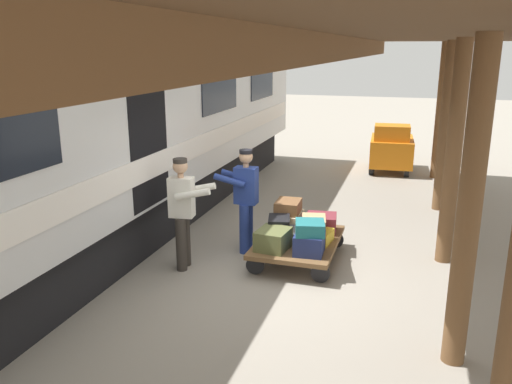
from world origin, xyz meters
The scene contains 17 objects.
ground_plane centered at (0.00, 0.00, 0.00)m, with size 60.00×60.00×0.00m, color gray.
platform_canopy centered at (-2.17, 0.00, 3.25)m, with size 3.20×15.12×3.56m.
train_car centered at (3.56, 0.00, 2.06)m, with size 3.02×16.75×4.00m.
luggage_cart centered at (-0.03, -0.78, 0.29)m, with size 1.25×1.77×0.34m.
suitcase_cream_canvas centered at (0.25, -1.27, 0.48)m, with size 0.39×0.56×0.27m, color beige.
suitcase_slate_roller centered at (0.25, -0.78, 0.43)m, with size 0.49×0.55×0.17m, color #4C515B.
suitcase_olive_duffel centered at (0.25, -0.29, 0.49)m, with size 0.44×0.51×0.30m, color brown.
suitcase_yellow_case centered at (-0.30, -0.78, 0.44)m, with size 0.48×0.44×0.19m, color gold.
suitcase_burgundy_valise centered at (-0.30, -1.27, 0.48)m, with size 0.48×0.46×0.28m, color maroon.
suitcase_navy_fabric centered at (-0.30, -0.29, 0.49)m, with size 0.42×0.49×0.30m, color navy.
suitcase_black_hardshell centered at (0.28, -0.76, 0.60)m, with size 0.33×0.45×0.17m, color black.
suitcase_brown_leather centered at (0.25, -1.26, 0.72)m, with size 0.39×0.50×0.21m, color brown.
suitcase_tan_vintage centered at (-0.28, -0.74, 0.64)m, with size 0.36×0.48×0.22m, color tan.
suitcase_teal_softside centered at (-0.31, -0.28, 0.74)m, with size 0.41×0.42×0.19m, color #1E666B.
porter_in_overalls centered at (0.89, -0.92, 0.93)m, with size 0.67×0.43×1.70m.
porter_by_door centered at (1.56, 0.01, 0.93)m, with size 0.70×0.48×1.70m.
baggage_tug centered at (-1.08, -7.53, 0.63)m, with size 1.19×1.76×1.30m.
Camera 1 is at (-1.66, 6.78, 3.26)m, focal length 36.65 mm.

